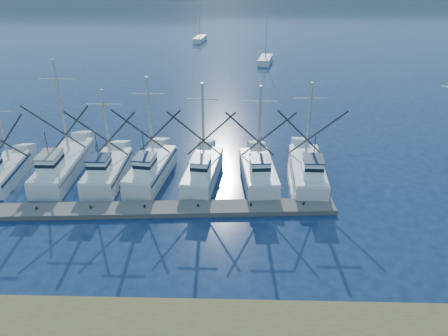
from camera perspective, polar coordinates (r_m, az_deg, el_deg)
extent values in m
plane|color=#0D1C39|center=(28.26, 6.42, -12.30)|extent=(500.00, 500.00, 0.00)
cube|color=#605B56|center=(33.47, -10.31, -5.35)|extent=(28.79, 3.65, 0.38)
cube|color=silver|center=(41.28, -26.71, -0.70)|extent=(2.68, 6.60, 1.39)
cylinder|color=#B7B2A8|center=(40.87, -27.04, 4.37)|extent=(0.22, 0.22, 5.61)
cube|color=silver|center=(40.52, -20.18, 0.16)|extent=(2.66, 9.34, 1.45)
cube|color=white|center=(37.94, -21.73, 0.54)|extent=(1.54, 2.28, 1.50)
cylinder|color=#B7B2A8|center=(40.14, -20.49, 7.39)|extent=(0.22, 0.22, 8.25)
cube|color=silver|center=(38.19, -14.92, -0.64)|extent=(2.76, 7.09, 1.50)
cube|color=white|center=(36.00, -15.93, 0.17)|extent=(1.55, 1.75, 1.50)
cylinder|color=#B7B2A8|center=(37.72, -15.12, 5.38)|extent=(0.22, 0.22, 6.16)
cube|color=silver|center=(37.55, -9.51, -0.49)|extent=(3.47, 7.84, 1.57)
cube|color=white|center=(35.17, -10.25, 0.29)|extent=(1.65, 2.03, 1.50)
cylinder|color=#B7B2A8|center=(37.00, -9.66, 6.39)|extent=(0.22, 0.22, 7.06)
cube|color=silver|center=(37.03, -2.77, -0.67)|extent=(3.20, 7.85, 1.43)
cube|color=white|center=(34.63, -3.05, 0.00)|extent=(1.55, 2.01, 1.50)
cylinder|color=#B7B2A8|center=(36.56, -2.76, 5.96)|extent=(0.22, 0.22, 6.72)
cube|color=silver|center=(36.79, 4.50, -0.82)|extent=(3.15, 7.44, 1.53)
cube|color=white|center=(34.46, 4.72, -0.01)|extent=(1.61, 1.89, 1.50)
cylinder|color=#B7B2A8|center=(36.28, 4.64, 5.72)|extent=(0.22, 0.22, 6.51)
cube|color=silver|center=(37.70, 10.81, -0.57)|extent=(2.93, 8.35, 1.48)
cube|color=white|center=(35.18, 11.49, 0.02)|extent=(1.58, 2.07, 1.50)
cylinder|color=#B7B2A8|center=(37.35, 11.03, 5.99)|extent=(0.22, 0.22, 6.67)
cube|color=silver|center=(78.36, 5.42, 13.82)|extent=(2.97, 6.22, 0.90)
cylinder|color=#B7B2A8|center=(77.86, 5.54, 16.78)|extent=(0.12, 0.12, 7.20)
cube|color=silver|center=(97.52, -3.16, 16.42)|extent=(2.73, 5.72, 0.90)
cylinder|color=#B7B2A8|center=(97.18, -3.21, 18.81)|extent=(0.12, 0.12, 7.20)
cube|color=white|center=(35.41, 26.88, 9.48)|extent=(0.50, 0.12, 0.14)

